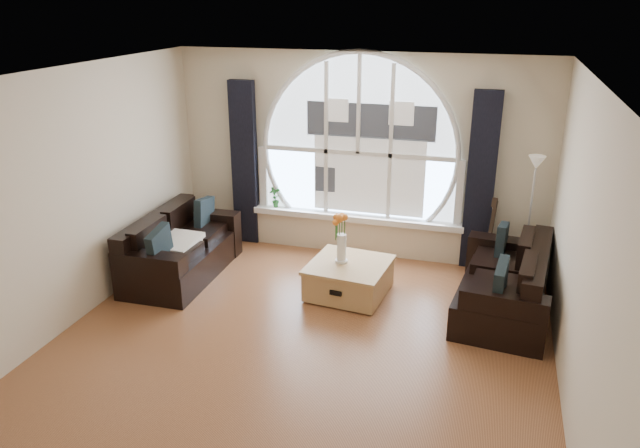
{
  "coord_description": "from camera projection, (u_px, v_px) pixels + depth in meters",
  "views": [
    {
      "loc": [
        1.71,
        -4.97,
        3.36
      ],
      "look_at": [
        0.0,
        0.9,
        1.05
      ],
      "focal_mm": 34.15,
      "sensor_mm": 36.0,
      "label": 1
    }
  ],
  "objects": [
    {
      "name": "wall_left",
      "position": [
        63.0,
        203.0,
        6.27
      ],
      "size": [
        0.01,
        5.5,
        2.7
      ],
      "primitive_type": "cube",
      "color": "beige",
      "rests_on": "ground"
    },
    {
      "name": "ground",
      "position": [
        295.0,
        352.0,
        6.1
      ],
      "size": [
        5.0,
        5.5,
        0.01
      ],
      "primitive_type": "cube",
      "color": "brown",
      "rests_on": "ground"
    },
    {
      "name": "sofa_left",
      "position": [
        181.0,
        245.0,
        7.66
      ],
      "size": [
        0.9,
        1.77,
        0.78
      ],
      "primitive_type": "cube",
      "rotation": [
        0.0,
        0.0,
        0.01
      ],
      "color": "black",
      "rests_on": "ground"
    },
    {
      "name": "window_frame",
      "position": [
        358.0,
        136.0,
        7.94
      ],
      "size": [
        2.76,
        0.08,
        2.15
      ],
      "primitive_type": "cube",
      "color": "white",
      "rests_on": "wall_back"
    },
    {
      "name": "coffee_chest",
      "position": [
        349.0,
        277.0,
        7.21
      ],
      "size": [
        0.99,
        0.99,
        0.44
      ],
      "primitive_type": "cube",
      "rotation": [
        0.0,
        0.0,
        -0.11
      ],
      "color": "#B1854B",
      "rests_on": "ground"
    },
    {
      "name": "attic_slope",
      "position": [
        561.0,
        134.0,
        4.69
      ],
      "size": [
        0.92,
        5.5,
        0.72
      ],
      "primitive_type": "cube",
      "color": "silver",
      "rests_on": "ground"
    },
    {
      "name": "wall_right",
      "position": [
        583.0,
        257.0,
        4.97
      ],
      "size": [
        0.01,
        5.5,
        2.7
      ],
      "primitive_type": "cube",
      "color": "beige",
      "rests_on": "ground"
    },
    {
      "name": "window_sill",
      "position": [
        356.0,
        217.0,
        8.3
      ],
      "size": [
        2.9,
        0.22,
        0.08
      ],
      "primitive_type": "cube",
      "color": "white",
      "rests_on": "wall_back"
    },
    {
      "name": "guitar",
      "position": [
        491.0,
        235.0,
        7.63
      ],
      "size": [
        0.42,
        0.35,
        1.06
      ],
      "primitive_type": "cube",
      "rotation": [
        0.0,
        0.0,
        -0.35
      ],
      "color": "brown",
      "rests_on": "ground"
    },
    {
      "name": "wall_back",
      "position": [
        359.0,
        156.0,
        8.09
      ],
      "size": [
        5.0,
        0.01,
        2.7
      ],
      "primitive_type": "cube",
      "color": "beige",
      "rests_on": "ground"
    },
    {
      "name": "wall_front",
      "position": [
        124.0,
        409.0,
        3.15
      ],
      "size": [
        5.0,
        0.01,
        2.7
      ],
      "primitive_type": "cube",
      "color": "beige",
      "rests_on": "ground"
    },
    {
      "name": "vase_flowers",
      "position": [
        342.0,
        231.0,
        7.05
      ],
      "size": [
        0.24,
        0.24,
        0.7
      ],
      "primitive_type": "cube",
      "color": "white",
      "rests_on": "coffee_chest"
    },
    {
      "name": "curtain_left",
      "position": [
        245.0,
        164.0,
        8.47
      ],
      "size": [
        0.35,
        0.12,
        2.3
      ],
      "primitive_type": "cube",
      "color": "black",
      "rests_on": "ground"
    },
    {
      "name": "arched_window",
      "position": [
        359.0,
        136.0,
        7.97
      ],
      "size": [
        2.6,
        0.06,
        2.15
      ],
      "primitive_type": "cube",
      "color": "silver",
      "rests_on": "wall_back"
    },
    {
      "name": "potted_plant",
      "position": [
        275.0,
        196.0,
        8.53
      ],
      "size": [
        0.19,
        0.16,
        0.31
      ],
      "primitive_type": "imported",
      "rotation": [
        0.0,
        0.0,
        -0.34
      ],
      "color": "#1E6023",
      "rests_on": "window_sill"
    },
    {
      "name": "ceiling",
      "position": [
        290.0,
        78.0,
        5.14
      ],
      "size": [
        5.0,
        5.5,
        0.01
      ],
      "primitive_type": "cube",
      "color": "silver",
      "rests_on": "ground"
    },
    {
      "name": "floor_lamp",
      "position": [
        529.0,
        220.0,
        7.37
      ],
      "size": [
        0.24,
        0.24,
        1.6
      ],
      "primitive_type": "cube",
      "color": "#B2B2B2",
      "rests_on": "ground"
    },
    {
      "name": "sofa_right",
      "position": [
        504.0,
        279.0,
        6.75
      ],
      "size": [
        1.06,
        1.82,
        0.77
      ],
      "primitive_type": "cube",
      "rotation": [
        0.0,
        0.0,
        -0.12
      ],
      "color": "black",
      "rests_on": "ground"
    },
    {
      "name": "throw_blanket",
      "position": [
        175.0,
        243.0,
        7.48
      ],
      "size": [
        0.57,
        0.57,
        0.1
      ],
      "primitive_type": "cube",
      "rotation": [
        0.0,
        0.0,
        -0.03
      ],
      "color": "silver",
      "rests_on": "sofa_left"
    },
    {
      "name": "curtain_right",
      "position": [
        481.0,
        182.0,
        7.64
      ],
      "size": [
        0.35,
        0.12,
        2.3
      ],
      "primitive_type": "cube",
      "color": "black",
      "rests_on": "ground"
    },
    {
      "name": "neighbor_house",
      "position": [
        369.0,
        146.0,
        7.96
      ],
      "size": [
        1.7,
        0.02,
        1.5
      ],
      "primitive_type": "cube",
      "color": "silver",
      "rests_on": "wall_back"
    }
  ]
}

